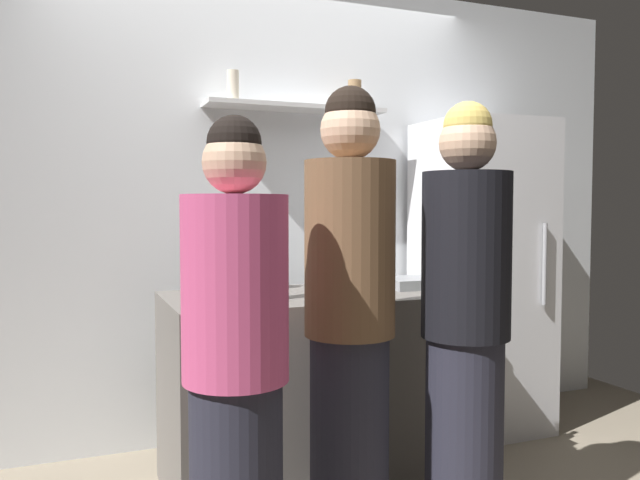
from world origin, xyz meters
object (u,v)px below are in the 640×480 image
(baking_pan, at_px, (418,283))
(wine_bottle_pale_glass, at_px, (356,266))
(refrigerator, at_px, (481,275))
(utensil_holder, at_px, (276,277))
(person_pink_top, at_px, (236,371))
(person_brown_jacket, at_px, (350,322))
(person_blonde, at_px, (465,326))
(wine_bottle_amber_glass, at_px, (195,266))
(wine_bottle_green_glass, at_px, (456,268))
(water_bottle_plastic, at_px, (276,273))

(baking_pan, distance_m, wine_bottle_pale_glass, 0.32)
(refrigerator, xyz_separation_m, utensil_holder, (-1.30, -0.10, 0.05))
(person_pink_top, xyz_separation_m, person_brown_jacket, (0.49, 0.19, 0.09))
(person_pink_top, distance_m, person_blonde, 0.93)
(refrigerator, bearing_deg, person_pink_top, -147.03)
(baking_pan, relative_size, person_pink_top, 0.21)
(baking_pan, xyz_separation_m, person_blonde, (-0.22, -0.72, -0.08))
(refrigerator, distance_m, person_pink_top, 2.12)
(wine_bottle_pale_glass, bearing_deg, refrigerator, 13.91)
(wine_bottle_amber_glass, bearing_deg, wine_bottle_green_glass, -29.10)
(wine_bottle_pale_glass, relative_size, water_bottle_plastic, 1.12)
(baking_pan, xyz_separation_m, wine_bottle_green_glass, (0.02, -0.31, 0.10))
(person_pink_top, bearing_deg, person_brown_jacket, -68.70)
(wine_bottle_pale_glass, bearing_deg, wine_bottle_amber_glass, 167.20)
(wine_bottle_amber_glass, distance_m, water_bottle_plastic, 0.49)
(baking_pan, height_order, person_brown_jacket, person_brown_jacket)
(person_blonde, bearing_deg, refrigerator, 113.31)
(water_bottle_plastic, bearing_deg, wine_bottle_amber_glass, 124.54)
(water_bottle_plastic, xyz_separation_m, person_brown_jacket, (0.13, -0.50, -0.14))
(refrigerator, bearing_deg, wine_bottle_amber_glass, -178.22)
(person_brown_jacket, bearing_deg, wine_bottle_pale_glass, 162.56)
(wine_bottle_green_glass, xyz_separation_m, person_brown_jacket, (-0.67, -0.31, -0.15))
(wine_bottle_amber_glass, height_order, wine_bottle_pale_glass, wine_bottle_amber_glass)
(wine_bottle_green_glass, height_order, person_blonde, person_blonde)
(wine_bottle_amber_glass, bearing_deg, person_pink_top, -94.32)
(refrigerator, xyz_separation_m, wine_bottle_amber_glass, (-1.69, -0.05, 0.12))
(person_blonde, xyz_separation_m, person_brown_jacket, (-0.44, 0.11, 0.03))
(person_blonde, relative_size, person_brown_jacket, 0.97)
(wine_bottle_green_glass, height_order, person_pink_top, person_pink_top)
(utensil_holder, bearing_deg, wine_bottle_amber_glass, 173.63)
(refrigerator, relative_size, utensil_holder, 8.16)
(water_bottle_plastic, bearing_deg, wine_bottle_green_glass, -13.71)
(utensil_holder, bearing_deg, person_brown_jacket, -89.18)
(refrigerator, distance_m, person_brown_jacket, 1.61)
(refrigerator, height_order, water_bottle_plastic, refrigerator)
(wine_bottle_pale_glass, height_order, person_pink_top, person_pink_top)
(person_pink_top, bearing_deg, wine_bottle_pale_glass, -43.00)
(utensil_holder, relative_size, wine_bottle_green_glass, 0.69)
(utensil_holder, height_order, wine_bottle_amber_glass, wine_bottle_amber_glass)
(wine_bottle_pale_glass, bearing_deg, baking_pan, -22.14)
(wine_bottle_pale_glass, distance_m, person_blonde, 0.86)
(baking_pan, bearing_deg, person_pink_top, -144.83)
(person_pink_top, bearing_deg, water_bottle_plastic, -27.78)
(refrigerator, bearing_deg, baking_pan, -151.30)
(wine_bottle_amber_glass, height_order, water_bottle_plastic, wine_bottle_amber_glass)
(refrigerator, bearing_deg, water_bottle_plastic, -162.04)
(wine_bottle_amber_glass, bearing_deg, wine_bottle_pale_glass, -12.80)
(water_bottle_plastic, bearing_deg, person_brown_jacket, -75.99)
(baking_pan, height_order, person_pink_top, person_pink_top)
(utensil_holder, bearing_deg, person_blonde, -64.96)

